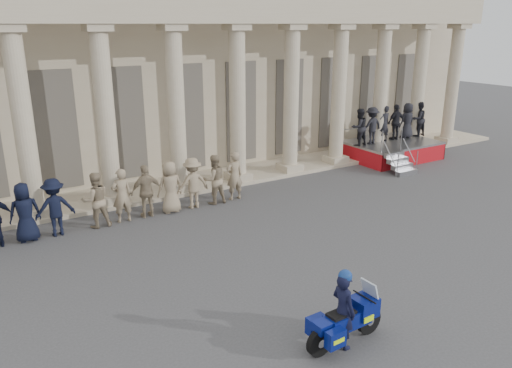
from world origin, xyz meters
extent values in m
plane|color=#3C3C3E|center=(0.00, 0.00, 0.00)|extent=(90.00, 90.00, 0.00)
cube|color=tan|center=(0.00, 15.00, 4.50)|extent=(40.00, 10.00, 9.00)
cube|color=tan|center=(0.00, 8.80, 0.07)|extent=(40.00, 2.60, 0.15)
cube|color=tan|center=(0.00, 8.00, 6.79)|extent=(35.80, 1.00, 1.00)
cube|color=tan|center=(-3.90, 8.00, 0.30)|extent=(0.90, 0.90, 0.30)
cylinder|color=tan|center=(-3.90, 8.00, 3.25)|extent=(0.64, 0.64, 5.60)
cube|color=tan|center=(-3.90, 8.00, 6.17)|extent=(0.85, 0.85, 0.24)
cube|color=tan|center=(-1.30, 8.00, 0.30)|extent=(0.90, 0.90, 0.30)
cylinder|color=tan|center=(-1.30, 8.00, 3.25)|extent=(0.64, 0.64, 5.60)
cube|color=tan|center=(-1.30, 8.00, 6.17)|extent=(0.85, 0.85, 0.24)
cube|color=tan|center=(1.30, 8.00, 0.30)|extent=(0.90, 0.90, 0.30)
cylinder|color=tan|center=(1.30, 8.00, 3.25)|extent=(0.64, 0.64, 5.60)
cube|color=tan|center=(1.30, 8.00, 6.17)|extent=(0.85, 0.85, 0.24)
cube|color=tan|center=(3.90, 8.00, 0.30)|extent=(0.90, 0.90, 0.30)
cylinder|color=tan|center=(3.90, 8.00, 3.25)|extent=(0.64, 0.64, 5.60)
cube|color=tan|center=(3.90, 8.00, 6.17)|extent=(0.85, 0.85, 0.24)
cube|color=tan|center=(6.50, 8.00, 0.30)|extent=(0.90, 0.90, 0.30)
cylinder|color=tan|center=(6.50, 8.00, 3.25)|extent=(0.64, 0.64, 5.60)
cube|color=tan|center=(6.50, 8.00, 6.17)|extent=(0.85, 0.85, 0.24)
cube|color=tan|center=(9.10, 8.00, 0.30)|extent=(0.90, 0.90, 0.30)
cylinder|color=tan|center=(9.10, 8.00, 3.25)|extent=(0.64, 0.64, 5.60)
cube|color=tan|center=(9.10, 8.00, 6.17)|extent=(0.85, 0.85, 0.24)
cube|color=tan|center=(11.70, 8.00, 0.30)|extent=(0.90, 0.90, 0.30)
cylinder|color=tan|center=(11.70, 8.00, 3.25)|extent=(0.64, 0.64, 5.60)
cube|color=tan|center=(11.70, 8.00, 6.17)|extent=(0.85, 0.85, 0.24)
cube|color=tan|center=(14.30, 8.00, 0.30)|extent=(0.90, 0.90, 0.30)
cylinder|color=tan|center=(14.30, 8.00, 3.25)|extent=(0.64, 0.64, 5.60)
cube|color=tan|center=(14.30, 8.00, 6.17)|extent=(0.85, 0.85, 0.24)
cube|color=tan|center=(16.90, 8.00, 0.30)|extent=(0.90, 0.90, 0.30)
cylinder|color=tan|center=(16.90, 8.00, 3.25)|extent=(0.64, 0.64, 5.60)
cube|color=tan|center=(16.90, 8.00, 6.17)|extent=(0.85, 0.85, 0.24)
cube|color=black|center=(-2.60, 10.02, 2.55)|extent=(1.30, 0.12, 4.20)
cube|color=black|center=(0.00, 10.02, 2.55)|extent=(1.30, 0.12, 4.20)
cube|color=black|center=(2.60, 10.02, 2.55)|extent=(1.30, 0.12, 4.20)
cube|color=black|center=(5.20, 10.02, 2.55)|extent=(1.30, 0.12, 4.20)
cube|color=black|center=(7.80, 10.02, 2.55)|extent=(1.30, 0.12, 4.20)
cube|color=black|center=(10.40, 10.02, 2.55)|extent=(1.30, 0.12, 4.20)
cube|color=black|center=(13.00, 10.02, 2.55)|extent=(1.30, 0.12, 4.20)
cube|color=black|center=(15.60, 10.02, 2.55)|extent=(1.30, 0.12, 4.20)
imported|color=black|center=(-4.39, 6.32, 0.92)|extent=(0.89, 0.58, 1.83)
imported|color=black|center=(-3.55, 6.32, 0.92)|extent=(1.18, 0.68, 1.83)
imported|color=gray|center=(-2.30, 6.32, 0.92)|extent=(0.89, 0.69, 1.83)
imported|color=gray|center=(-1.45, 6.32, 0.92)|extent=(0.67, 0.44, 1.83)
imported|color=gray|center=(-0.60, 6.32, 0.92)|extent=(1.07, 0.45, 1.83)
imported|color=gray|center=(0.24, 6.32, 0.92)|extent=(0.89, 0.58, 1.83)
imported|color=gray|center=(1.09, 6.32, 0.92)|extent=(1.18, 0.68, 1.83)
imported|color=gray|center=(1.94, 6.32, 0.92)|extent=(0.89, 0.69, 1.83)
imported|color=gray|center=(2.79, 6.32, 0.92)|extent=(0.67, 0.44, 1.83)
cube|color=gray|center=(12.22, 7.54, 0.80)|extent=(4.22, 3.01, 0.10)
cube|color=maroon|center=(12.22, 6.06, 0.38)|extent=(4.22, 0.04, 0.75)
cube|color=maroon|center=(10.13, 7.54, 0.38)|extent=(0.04, 3.01, 0.75)
cube|color=maroon|center=(14.31, 7.54, 0.38)|extent=(0.04, 3.01, 0.75)
cube|color=gray|center=(10.71, 5.14, 0.11)|extent=(1.10, 0.28, 0.21)
cube|color=gray|center=(10.71, 5.42, 0.32)|extent=(1.10, 0.28, 0.21)
cube|color=gray|center=(10.71, 5.70, 0.53)|extent=(1.10, 0.28, 0.21)
cube|color=gray|center=(10.71, 5.98, 0.75)|extent=(1.10, 0.28, 0.21)
cylinder|color=gray|center=(12.22, 9.00, 1.35)|extent=(4.22, 0.04, 0.04)
imported|color=black|center=(10.22, 7.74, 1.72)|extent=(0.84, 0.66, 1.73)
imported|color=black|center=(11.02, 7.74, 1.72)|extent=(1.12, 0.64, 1.73)
imported|color=black|center=(11.82, 7.74, 1.72)|extent=(0.63, 0.41, 1.73)
imported|color=black|center=(12.62, 7.74, 1.72)|extent=(1.01, 0.42, 1.73)
imported|color=black|center=(13.42, 7.74, 1.72)|extent=(0.85, 0.55, 1.73)
imported|color=black|center=(14.22, 7.74, 1.72)|extent=(0.84, 0.66, 1.73)
cylinder|color=black|center=(1.03, -2.61, 0.30)|extent=(0.60, 0.15, 0.60)
cylinder|color=black|center=(-0.33, -2.66, 0.30)|extent=(0.60, 0.15, 0.60)
cube|color=navy|center=(0.40, -2.63, 0.56)|extent=(1.06, 0.42, 0.34)
cube|color=navy|center=(0.85, -2.61, 0.71)|extent=(0.52, 0.49, 0.41)
cube|color=silver|center=(0.85, -2.61, 0.50)|extent=(0.21, 0.28, 0.11)
cube|color=#B2BFCC|center=(1.01, -2.61, 1.02)|extent=(0.21, 0.42, 0.49)
cube|color=black|center=(0.22, -2.64, 0.74)|extent=(0.60, 0.33, 0.09)
cube|color=navy|center=(-0.28, -2.66, 0.63)|extent=(0.33, 0.32, 0.20)
cube|color=navy|center=(-0.18, -2.95, 0.50)|extent=(0.42, 0.22, 0.36)
cube|color=#C8F60C|center=(-0.18, -2.95, 0.50)|extent=(0.28, 0.23, 0.09)
cube|color=navy|center=(-0.20, -2.37, 0.50)|extent=(0.42, 0.22, 0.36)
cube|color=#C8F60C|center=(-0.20, -2.37, 0.50)|extent=(0.28, 0.23, 0.09)
cylinder|color=silver|center=(-0.06, -2.43, 0.27)|extent=(0.55, 0.11, 0.09)
cylinder|color=black|center=(0.85, -2.61, 0.92)|extent=(0.06, 0.64, 0.03)
imported|color=black|center=(0.26, -2.64, 0.81)|extent=(0.41, 0.61, 1.63)
sphere|color=navy|center=(0.26, -2.64, 1.58)|extent=(0.28, 0.28, 0.28)
camera|label=1|loc=(-5.80, -9.15, 6.28)|focal=35.00mm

